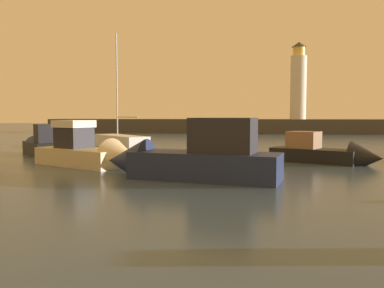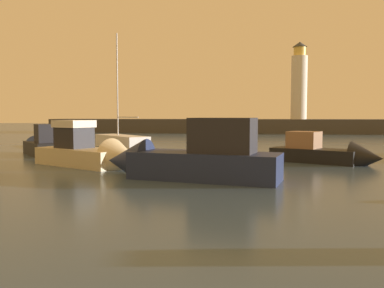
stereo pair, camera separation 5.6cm
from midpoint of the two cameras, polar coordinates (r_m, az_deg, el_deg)
ground_plane at (r=36.89m, az=5.82°, el=-0.73°), size 220.00×220.00×0.00m
breakwater at (r=71.64m, az=7.03°, el=2.53°), size 68.97×6.93×2.38m
lighthouse at (r=72.25m, az=14.69°, el=8.31°), size 2.69×2.69×13.10m
motorboat_0 at (r=27.43m, az=18.76°, el=-1.27°), size 7.07×5.10×2.51m
motorboat_3 at (r=19.69m, az=-0.99°, el=-2.07°), size 9.14×4.15×3.40m
motorboat_4 at (r=33.86m, az=-20.69°, el=-0.21°), size 5.51×5.83×2.72m
motorboat_5 at (r=24.82m, az=-13.50°, el=-1.35°), size 8.15×5.86×3.37m
sailboat_moored at (r=39.07m, az=-9.98°, el=0.42°), size 6.75×6.88×10.80m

